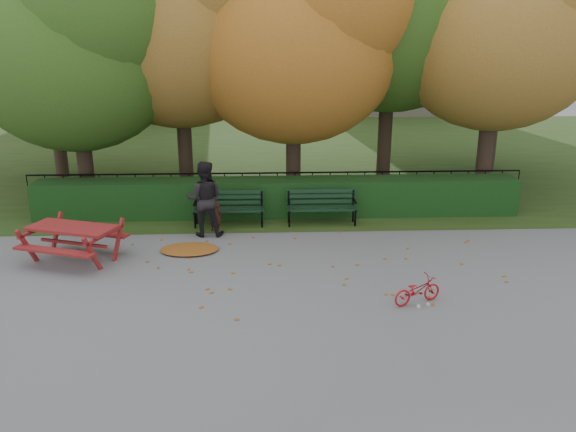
{
  "coord_description": "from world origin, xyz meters",
  "views": [
    {
      "loc": [
        -0.39,
        -10.23,
        4.56
      ],
      "look_at": [
        0.12,
        1.17,
        1.0
      ],
      "focal_mm": 35.0,
      "sensor_mm": 36.0,
      "label": 1
    }
  ],
  "objects_px": {
    "tree_c": "(306,31)",
    "adult": "(204,199)",
    "tree_e": "(513,21)",
    "picnic_table": "(73,234)",
    "tree_f": "(51,4)",
    "tree_b": "(189,10)",
    "bench_left": "(229,205)",
    "tree_g": "(516,17)",
    "tree_a": "(81,43)",
    "bicycle": "(417,290)",
    "child": "(215,213)",
    "bench_right": "(321,204)"
  },
  "relations": [
    {
      "from": "tree_c",
      "to": "tree_e",
      "type": "relative_size",
      "value": 0.98
    },
    {
      "from": "picnic_table",
      "to": "bench_left",
      "type": "bearing_deg",
      "value": 56.19
    },
    {
      "from": "tree_a",
      "to": "child",
      "type": "height_order",
      "value": "tree_a"
    },
    {
      "from": "adult",
      "to": "bench_right",
      "type": "bearing_deg",
      "value": -163.91
    },
    {
      "from": "bench_left",
      "to": "child",
      "type": "xyz_separation_m",
      "value": [
        -0.33,
        -0.5,
        -0.06
      ]
    },
    {
      "from": "bench_right",
      "to": "adult",
      "type": "height_order",
      "value": "adult"
    },
    {
      "from": "tree_e",
      "to": "picnic_table",
      "type": "xyz_separation_m",
      "value": [
        -11.02,
        -4.46,
        -4.47
      ]
    },
    {
      "from": "tree_b",
      "to": "adult",
      "type": "bearing_deg",
      "value": -80.95
    },
    {
      "from": "tree_c",
      "to": "tree_f",
      "type": "bearing_deg",
      "value": 157.65
    },
    {
      "from": "tree_g",
      "to": "adult",
      "type": "bearing_deg",
      "value": -145.98
    },
    {
      "from": "bench_left",
      "to": "bicycle",
      "type": "distance_m",
      "value": 6.01
    },
    {
      "from": "tree_a",
      "to": "adult",
      "type": "distance_m",
      "value": 5.6
    },
    {
      "from": "tree_a",
      "to": "tree_b",
      "type": "xyz_separation_m",
      "value": [
        2.74,
        1.17,
        0.88
      ]
    },
    {
      "from": "picnic_table",
      "to": "tree_b",
      "type": "bearing_deg",
      "value": 88.68
    },
    {
      "from": "tree_g",
      "to": "tree_b",
      "type": "bearing_deg",
      "value": -164.37
    },
    {
      "from": "tree_c",
      "to": "adult",
      "type": "xyz_separation_m",
      "value": [
        -2.66,
        -3.06,
        -3.9
      ]
    },
    {
      "from": "tree_b",
      "to": "bench_left",
      "type": "relative_size",
      "value": 4.88
    },
    {
      "from": "tree_b",
      "to": "child",
      "type": "bearing_deg",
      "value": -77.02
    },
    {
      "from": "tree_c",
      "to": "bench_right",
      "type": "bearing_deg",
      "value": -83.3
    },
    {
      "from": "tree_f",
      "to": "tree_g",
      "type": "bearing_deg",
      "value": 1.94
    },
    {
      "from": "bench_left",
      "to": "bicycle",
      "type": "xyz_separation_m",
      "value": [
        3.66,
        -4.76,
        -0.27
      ]
    },
    {
      "from": "picnic_table",
      "to": "bicycle",
      "type": "xyz_separation_m",
      "value": [
        6.86,
        -2.37,
        -0.36
      ]
    },
    {
      "from": "tree_f",
      "to": "tree_b",
      "type": "bearing_deg",
      "value": -27.99
    },
    {
      "from": "tree_c",
      "to": "tree_f",
      "type": "relative_size",
      "value": 0.87
    },
    {
      "from": "tree_f",
      "to": "picnic_table",
      "type": "xyz_separation_m",
      "value": [
        2.63,
        -7.93,
        -5.08
      ]
    },
    {
      "from": "tree_c",
      "to": "bench_left",
      "type": "distance_m",
      "value": 5.31
    },
    {
      "from": "tree_f",
      "to": "picnic_table",
      "type": "height_order",
      "value": "tree_f"
    },
    {
      "from": "tree_g",
      "to": "tree_c",
      "type": "bearing_deg",
      "value": -153.13
    },
    {
      "from": "tree_c",
      "to": "bench_left",
      "type": "bearing_deg",
      "value": -133.36
    },
    {
      "from": "bicycle",
      "to": "tree_a",
      "type": "bearing_deg",
      "value": 26.97
    },
    {
      "from": "tree_e",
      "to": "bench_left",
      "type": "xyz_separation_m",
      "value": [
        -7.82,
        -2.07,
        -4.56
      ]
    },
    {
      "from": "tree_a",
      "to": "tree_c",
      "type": "height_order",
      "value": "tree_c"
    },
    {
      "from": "bench_left",
      "to": "child",
      "type": "height_order",
      "value": "child"
    },
    {
      "from": "tree_c",
      "to": "tree_g",
      "type": "relative_size",
      "value": 0.94
    },
    {
      "from": "tree_c",
      "to": "picnic_table",
      "type": "relative_size",
      "value": 3.57
    },
    {
      "from": "bench_left",
      "to": "picnic_table",
      "type": "bearing_deg",
      "value": -143.21
    },
    {
      "from": "tree_c",
      "to": "tree_f",
      "type": "distance_m",
      "value": 8.66
    },
    {
      "from": "bench_right",
      "to": "adult",
      "type": "distance_m",
      "value": 3.06
    },
    {
      "from": "tree_c",
      "to": "tree_g",
      "type": "xyz_separation_m",
      "value": [
        7.5,
        3.8,
        0.55
      ]
    },
    {
      "from": "tree_e",
      "to": "bicycle",
      "type": "relative_size",
      "value": 8.41
    },
    {
      "from": "bicycle",
      "to": "bench_right",
      "type": "bearing_deg",
      "value": -6.85
    },
    {
      "from": "tree_b",
      "to": "tree_c",
      "type": "xyz_separation_m",
      "value": [
        3.28,
        -0.78,
        -0.58
      ]
    },
    {
      "from": "bicycle",
      "to": "adult",
      "type": "bearing_deg",
      "value": 24.93
    },
    {
      "from": "tree_f",
      "to": "tree_c",
      "type": "bearing_deg",
      "value": -22.35
    },
    {
      "from": "tree_b",
      "to": "picnic_table",
      "type": "distance_m",
      "value": 7.53
    },
    {
      "from": "adult",
      "to": "tree_a",
      "type": "bearing_deg",
      "value": -37.76
    },
    {
      "from": "tree_g",
      "to": "bicycle",
      "type": "relative_size",
      "value": 8.82
    },
    {
      "from": "bench_left",
      "to": "bicycle",
      "type": "bearing_deg",
      "value": -52.42
    },
    {
      "from": "tree_c",
      "to": "tree_e",
      "type": "bearing_deg",
      "value": -1.93
    },
    {
      "from": "tree_c",
      "to": "picnic_table",
      "type": "bearing_deg",
      "value": -138.9
    }
  ]
}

